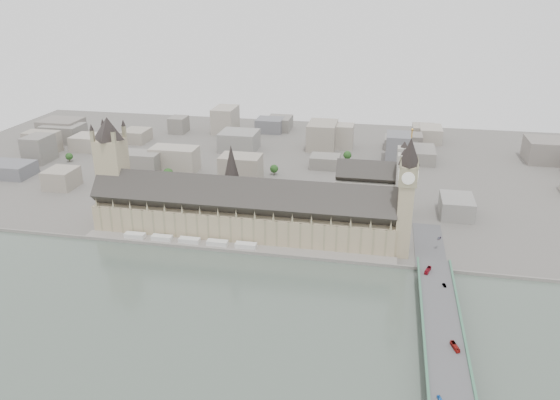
% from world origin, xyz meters
% --- Properties ---
extents(ground, '(900.00, 900.00, 0.00)m').
position_xyz_m(ground, '(0.00, 0.00, 0.00)').
color(ground, '#595651').
rests_on(ground, ground).
extents(river_thames, '(600.00, 600.00, 0.00)m').
position_xyz_m(river_thames, '(0.00, -165.00, 0.00)').
color(river_thames, '#4E5C51').
rests_on(river_thames, ground).
extents(embankment_wall, '(600.00, 1.50, 3.00)m').
position_xyz_m(embankment_wall, '(0.00, -15.00, 1.50)').
color(embankment_wall, slate).
rests_on(embankment_wall, ground).
extents(river_terrace, '(270.00, 15.00, 2.00)m').
position_xyz_m(river_terrace, '(0.00, -7.50, 1.00)').
color(river_terrace, slate).
rests_on(river_terrace, ground).
extents(terrace_tents, '(118.00, 7.00, 4.00)m').
position_xyz_m(terrace_tents, '(-40.00, -7.00, 4.00)').
color(terrace_tents, silver).
rests_on(terrace_tents, river_terrace).
extents(palace_of_westminster, '(265.00, 40.73, 55.44)m').
position_xyz_m(palace_of_westminster, '(0.00, 19.70, 22.71)').
color(palace_of_westminster, gray).
rests_on(palace_of_westminster, ground).
extents(elizabeth_tower, '(17.00, 17.00, 107.50)m').
position_xyz_m(elizabeth_tower, '(138.00, 8.00, 58.09)').
color(elizabeth_tower, gray).
rests_on(elizabeth_tower, ground).
extents(victoria_tower, '(30.00, 30.00, 100.00)m').
position_xyz_m(victoria_tower, '(-122.00, 26.00, 55.20)').
color(victoria_tower, gray).
rests_on(victoria_tower, ground).
extents(central_tower, '(13.00, 13.00, 48.00)m').
position_xyz_m(central_tower, '(-10.00, 26.00, 57.92)').
color(central_tower, gray).
rests_on(central_tower, ground).
extents(westminster_bridge, '(25.00, 325.00, 10.25)m').
position_xyz_m(westminster_bridge, '(162.00, -87.50, 5.12)').
color(westminster_bridge, '#474749').
rests_on(westminster_bridge, ground).
extents(bridge_parapets, '(25.00, 235.00, 1.15)m').
position_xyz_m(bridge_parapets, '(162.00, -132.00, 10.82)').
color(bridge_parapets, '#3D6F55').
rests_on(bridge_parapets, westminster_bridge).
extents(westminster_abbey, '(68.00, 36.00, 64.00)m').
position_xyz_m(westminster_abbey, '(110.92, 95.00, 25.08)').
color(westminster_abbey, gray).
rests_on(westminster_abbey, ground).
extents(city_skyline_inland, '(720.00, 360.00, 38.00)m').
position_xyz_m(city_skyline_inland, '(0.00, 245.00, 19.00)').
color(city_skyline_inland, gray).
rests_on(city_skyline_inland, ground).
extents(park_trees, '(110.00, 30.00, 15.00)m').
position_xyz_m(park_trees, '(-10.00, 60.00, 7.50)').
color(park_trees, '#234418').
rests_on(park_trees, ground).
extents(red_bus_north, '(5.71, 10.97, 2.99)m').
position_xyz_m(red_bus_north, '(156.41, -35.29, 11.74)').
color(red_bus_north, maroon).
rests_on(red_bus_north, westminster_bridge).
extents(red_bus_south, '(5.26, 10.12, 2.75)m').
position_xyz_m(red_bus_south, '(167.26, -125.47, 11.63)').
color(red_bus_south, maroon).
rests_on(red_bus_south, westminster_bridge).
extents(car_blue, '(3.36, 5.11, 1.62)m').
position_xyz_m(car_blue, '(155.60, -170.87, 11.06)').
color(car_blue, blue).
rests_on(car_blue, westminster_bridge).
extents(car_silver, '(2.74, 4.85, 1.51)m').
position_xyz_m(car_silver, '(166.88, -53.76, 11.01)').
color(car_silver, gray).
rests_on(car_silver, westminster_bridge).
extents(car_approach, '(4.07, 5.59, 1.50)m').
position_xyz_m(car_approach, '(168.75, 23.63, 11.00)').
color(car_approach, gray).
rests_on(car_approach, westminster_bridge).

